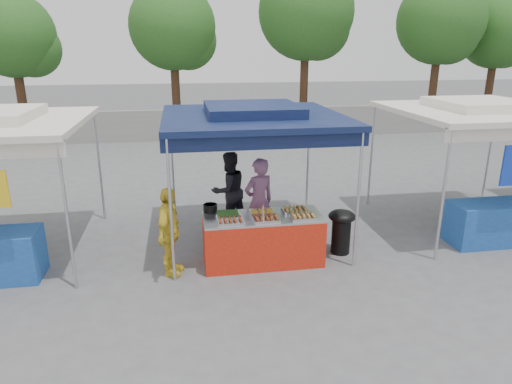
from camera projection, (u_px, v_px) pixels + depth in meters
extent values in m
plane|color=#59595B|center=(262.00, 259.00, 7.99)|extent=(80.00, 80.00, 0.00)
cube|color=gray|center=(213.00, 124.00, 18.14)|extent=(40.00, 0.25, 1.20)
cylinder|color=#B9B9C0|center=(171.00, 212.00, 6.94)|extent=(0.05, 0.05, 2.30)
cylinder|color=#B9B9C0|center=(358.00, 202.00, 7.41)|extent=(0.05, 0.05, 2.30)
cylinder|color=#B9B9C0|center=(172.00, 164.00, 9.76)|extent=(0.05, 0.05, 2.30)
cylinder|color=#B9B9C0|center=(308.00, 159.00, 10.23)|extent=(0.05, 0.05, 2.30)
cube|color=#101A40|center=(252.00, 117.00, 8.22)|extent=(3.20, 3.20, 0.10)
cube|color=#101A40|center=(252.00, 109.00, 8.18)|extent=(1.65, 1.65, 0.18)
cube|color=#101A40|center=(268.00, 141.00, 6.85)|extent=(3.20, 0.04, 0.25)
cylinder|color=#B9B9C0|center=(67.00, 218.00, 6.70)|extent=(0.05, 0.05, 2.30)
cylinder|color=#B9B9C0|center=(100.00, 167.00, 9.52)|extent=(0.05, 0.05, 2.30)
cylinder|color=#B9B9C0|center=(443.00, 197.00, 7.64)|extent=(0.05, 0.05, 2.30)
cylinder|color=#B9B9C0|center=(371.00, 156.00, 10.46)|extent=(0.05, 0.05, 2.30)
cylinder|color=#B9B9C0|center=(489.00, 152.00, 10.93)|extent=(0.05, 0.05, 2.30)
cube|color=beige|center=(479.00, 111.00, 8.92)|extent=(3.20, 3.20, 0.10)
cube|color=beige|center=(480.00, 104.00, 8.88)|extent=(1.65, 1.65, 0.18)
cube|color=#1E4FA0|center=(497.00, 222.00, 8.58)|extent=(1.80, 0.70, 0.80)
cylinder|color=#402818|center=(21.00, 93.00, 18.27)|extent=(0.36, 0.36, 3.57)
sphere|color=#295C1E|center=(12.00, 35.00, 17.60)|extent=(3.26, 3.26, 3.26)
sphere|color=#295C1E|center=(32.00, 49.00, 18.03)|extent=(2.24, 2.24, 2.24)
cylinder|color=#402818|center=(176.00, 86.00, 19.51)|extent=(0.36, 0.36, 3.90)
sphere|color=#295C1E|center=(172.00, 26.00, 18.78)|extent=(3.56, 3.56, 3.56)
sphere|color=#295C1E|center=(188.00, 40.00, 19.23)|extent=(2.45, 2.45, 2.45)
cylinder|color=#402818|center=(304.00, 78.00, 20.16)|extent=(0.36, 0.36, 4.45)
sphere|color=#295C1E|center=(306.00, 11.00, 19.32)|extent=(4.07, 4.07, 4.07)
sphere|color=#295C1E|center=(318.00, 28.00, 19.80)|extent=(2.80, 2.80, 2.80)
cylinder|color=#402818|center=(434.00, 80.00, 20.82)|extent=(0.36, 0.36, 4.16)
sphere|color=#295C1E|center=(441.00, 20.00, 20.03)|extent=(3.81, 3.81, 3.81)
sphere|color=#295C1E|center=(449.00, 35.00, 20.50)|extent=(2.62, 2.62, 2.62)
cylinder|color=#402818|center=(490.00, 82.00, 21.94)|extent=(0.36, 0.36, 3.84)
sphere|color=#295C1E|center=(498.00, 30.00, 21.22)|extent=(3.51, 3.51, 3.51)
sphere|color=#295C1E|center=(505.00, 42.00, 21.67)|extent=(2.41, 2.41, 2.41)
cube|color=red|center=(263.00, 240.00, 7.78)|extent=(2.00, 0.80, 0.81)
cube|color=#B9B9C0|center=(263.00, 217.00, 7.65)|extent=(2.00, 0.80, 0.04)
cube|color=silver|center=(231.00, 222.00, 7.32)|extent=(0.42, 0.30, 0.05)
cube|color=brown|center=(231.00, 220.00, 7.31)|extent=(0.35, 0.25, 0.02)
cube|color=silver|center=(266.00, 219.00, 7.42)|extent=(0.42, 0.30, 0.05)
cube|color=brown|center=(266.00, 217.00, 7.41)|extent=(0.35, 0.25, 0.02)
cube|color=silver|center=(303.00, 217.00, 7.51)|extent=(0.42, 0.30, 0.05)
cube|color=#AD773B|center=(303.00, 215.00, 7.50)|extent=(0.35, 0.25, 0.02)
cube|color=silver|center=(228.00, 215.00, 7.61)|extent=(0.42, 0.30, 0.05)
cube|color=#26561D|center=(228.00, 213.00, 7.60)|extent=(0.35, 0.25, 0.02)
cube|color=silver|center=(262.00, 213.00, 7.71)|extent=(0.42, 0.30, 0.05)
cube|color=gold|center=(262.00, 211.00, 7.70)|extent=(0.35, 0.25, 0.02)
cube|color=silver|center=(295.00, 211.00, 7.82)|extent=(0.42, 0.30, 0.05)
cube|color=#AD773B|center=(295.00, 209.00, 7.81)|extent=(0.35, 0.25, 0.02)
cylinder|color=black|center=(210.00, 208.00, 7.81)|extent=(0.24, 0.24, 0.14)
cylinder|color=#B9B9C0|center=(263.00, 219.00, 7.37)|extent=(0.07, 0.07, 0.09)
cylinder|color=black|center=(341.00, 236.00, 8.16)|extent=(0.33, 0.33, 0.65)
ellipsoid|color=black|center=(342.00, 216.00, 8.05)|extent=(0.48, 0.48, 0.22)
cube|color=#1334A0|center=(233.00, 240.00, 8.46)|extent=(0.46, 0.32, 0.28)
cube|color=#1334A0|center=(274.00, 236.00, 8.58)|extent=(0.53, 0.37, 0.32)
cube|color=#1334A0|center=(274.00, 221.00, 8.48)|extent=(0.49, 0.34, 0.29)
imported|color=#87567C|center=(259.00, 202.00, 8.38)|extent=(0.71, 0.59, 1.66)
imported|color=black|center=(229.00, 190.00, 9.18)|extent=(0.96, 0.88, 1.59)
imported|color=gold|center=(169.00, 232.00, 7.27)|extent=(0.59, 0.93, 1.47)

